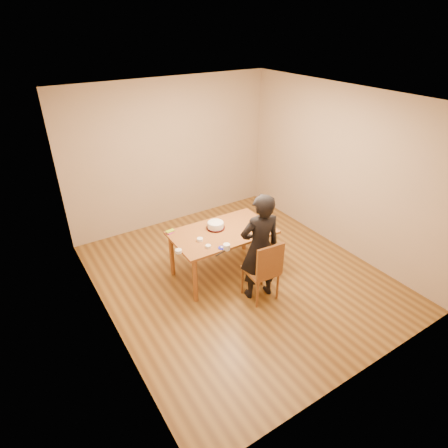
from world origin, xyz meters
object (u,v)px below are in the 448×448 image
cake (216,225)px  dining_table (222,232)px  dining_chair (261,270)px  person (260,248)px  cake_plate (216,228)px

cake → dining_table: bearing=-74.0°
dining_table → dining_chair: size_ratio=3.61×
dining_table → person: size_ratio=0.95×
cake → person: size_ratio=0.15×
dining_chair → cake: cake is taller
cake_plate → person: (0.19, -0.86, 0.04)m
dining_table → dining_chair: bearing=-77.8°
dining_chair → person: bearing=94.8°
dining_chair → cake_plate: cake_plate is taller
person → cake_plate: bearing=-65.8°
dining_table → dining_chair: (0.15, -0.78, -0.28)m
cake_plate → dining_table: bearing=-74.0°
person → dining_chair: bearing=101.9°
dining_chair → cake: size_ratio=1.72×
cake_plate → cake: (0.00, 0.00, 0.05)m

